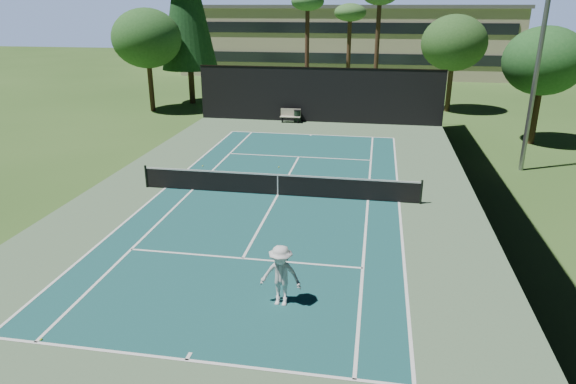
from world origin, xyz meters
name	(u,v)px	position (x,y,z in m)	size (l,w,h in m)	color
ground	(278,195)	(0.00, 0.00, 0.00)	(160.00, 160.00, 0.00)	#31551F
apron_slab	(278,195)	(0.00, 0.00, 0.01)	(18.00, 32.00, 0.01)	#547250
court_surface	(278,195)	(0.00, 0.00, 0.01)	(10.97, 23.77, 0.01)	#184F4F
court_lines	(278,195)	(0.00, 0.00, 0.02)	(11.07, 23.87, 0.01)	white
tennis_net	(278,184)	(0.00, 0.00, 0.56)	(12.90, 0.10, 1.10)	black
fence	(278,153)	(0.00, 0.06, 2.01)	(18.04, 32.05, 4.03)	black
player	(281,276)	(1.83, -8.98, 0.94)	(1.21, 0.70, 1.88)	silver
tennis_ball_a	(41,339)	(-4.03, -11.76, 0.03)	(0.07, 0.07, 0.07)	yellow
tennis_ball_b	(279,167)	(-0.75, 4.19, 0.04)	(0.07, 0.07, 0.07)	#B3CE2E
tennis_ball_c	(318,180)	(1.58, 2.37, 0.04)	(0.07, 0.07, 0.07)	#D1E433
tennis_ball_d	(203,166)	(-4.86, 3.69, 0.04)	(0.07, 0.07, 0.07)	#D9E834
park_bench	(291,115)	(-2.02, 15.51, 0.55)	(1.50, 0.45, 1.02)	beige
trash_bin	(297,116)	(-1.53, 15.68, 0.48)	(0.56, 0.56, 0.95)	black
palm_a	(308,6)	(-2.00, 24.00, 8.19)	(2.80, 2.80, 9.32)	#452A1D
palm_b	(350,16)	(1.50, 26.00, 7.36)	(2.80, 2.80, 8.42)	#4A311F
palm_c	(380,0)	(4.00, 23.00, 8.60)	(2.80, 2.80, 9.77)	#412C1C
decid_tree_a	(454,43)	(10.00, 22.00, 5.42)	(5.12, 5.12, 7.62)	#47341E
decid_tree_b	(544,61)	(14.00, 12.00, 5.08)	(4.80, 4.80, 7.14)	#422F1C
decid_tree_c	(147,38)	(-14.00, 18.00, 5.76)	(5.44, 5.44, 8.09)	#4A3220
campus_building	(346,39)	(0.00, 45.98, 4.21)	(40.50, 12.50, 8.30)	#BAAE90
light_pole	(541,44)	(12.00, 6.00, 6.46)	(0.90, 0.25, 12.22)	gray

